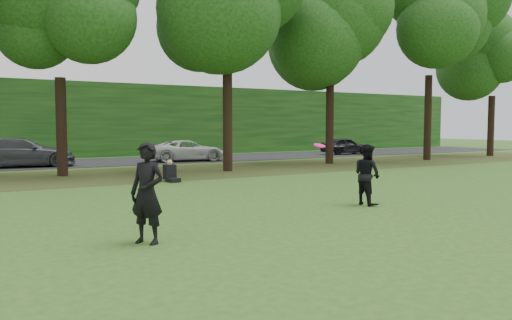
{
  "coord_description": "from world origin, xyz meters",
  "views": [
    {
      "loc": [
        -6.65,
        -8.24,
        2.14
      ],
      "look_at": [
        -0.56,
        2.03,
        1.3
      ],
      "focal_mm": 35.0,
      "sensor_mm": 36.0,
      "label": 1
    }
  ],
  "objects": [
    {
      "name": "ground",
      "position": [
        0.0,
        0.0,
        0.0
      ],
      "size": [
        120.0,
        120.0,
        0.0
      ],
      "primitive_type": "plane",
      "color": "#26531A",
      "rests_on": "ground"
    },
    {
      "name": "street",
      "position": [
        0.0,
        21.0,
        0.01
      ],
      "size": [
        70.0,
        7.0,
        0.02
      ],
      "primitive_type": "cube",
      "color": "black",
      "rests_on": "ground"
    },
    {
      "name": "frisbee",
      "position": [
        0.4,
        0.8,
        1.67
      ],
      "size": [
        0.37,
        0.37,
        0.13
      ],
      "color": "#F8148E",
      "rests_on": "ground"
    },
    {
      "name": "player_left",
      "position": [
        -3.8,
        0.4,
        0.92
      ],
      "size": [
        0.75,
        0.8,
        1.83
      ],
      "primitive_type": "imported",
      "rotation": [
        0.0,
        0.0,
        -0.93
      ],
      "color": "black",
      "rests_on": "ground"
    },
    {
      "name": "leaf_litter",
      "position": [
        0.0,
        13.0,
        0.01
      ],
      "size": [
        60.0,
        7.0,
        0.01
      ],
      "primitive_type": "cube",
      "color": "#3D3616",
      "rests_on": "ground"
    },
    {
      "name": "parked_cars",
      "position": [
        -1.47,
        19.65,
        0.68
      ],
      "size": [
        37.89,
        3.91,
        1.48
      ],
      "color": "black",
      "rests_on": "street"
    },
    {
      "name": "far_hedge",
      "position": [
        0.0,
        27.0,
        2.5
      ],
      "size": [
        70.0,
        3.0,
        5.0
      ],
      "primitive_type": "cube",
      "color": "#113E13",
      "rests_on": "ground"
    },
    {
      "name": "seated_person",
      "position": [
        0.15,
        9.57,
        0.31
      ],
      "size": [
        0.46,
        0.76,
        0.83
      ],
      "rotation": [
        0.0,
        0.0,
        0.07
      ],
      "color": "black",
      "rests_on": "ground"
    },
    {
      "name": "player_right",
      "position": [
        2.69,
        1.67,
        0.82
      ],
      "size": [
        0.62,
        0.79,
        1.63
      ],
      "primitive_type": "imported",
      "rotation": [
        0.0,
        0.0,
        1.57
      ],
      "color": "black",
      "rests_on": "ground"
    }
  ]
}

